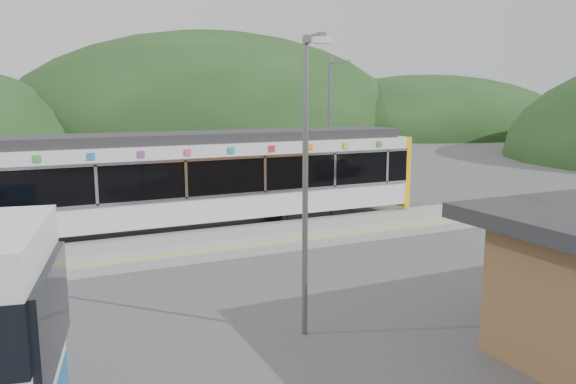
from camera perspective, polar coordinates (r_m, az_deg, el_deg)
name	(u,v)px	position (r m, az deg, el deg)	size (l,w,h in m)	color
ground	(265,273)	(16.62, -2.39, -8.19)	(120.00, 120.00, 0.00)	#4C4C4F
hills	(350,218)	(23.93, 6.35, -2.66)	(146.00, 149.00, 26.00)	#1E3D19
platform	(227,242)	(19.53, -6.19, -5.03)	(26.00, 3.20, 0.30)	#9E9E99
yellow_line	(240,246)	(18.31, -4.86, -5.51)	(26.00, 0.10, 0.01)	yellow
train	(163,179)	(21.29, -12.60, 1.28)	(20.44, 3.01, 3.74)	black
catenary_mast_east	(330,127)	(26.64, 4.28, 6.57)	(0.18, 1.80, 7.00)	slate
lamp_post	(308,163)	(11.50, 2.06, 2.98)	(0.37, 1.12, 6.31)	slate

